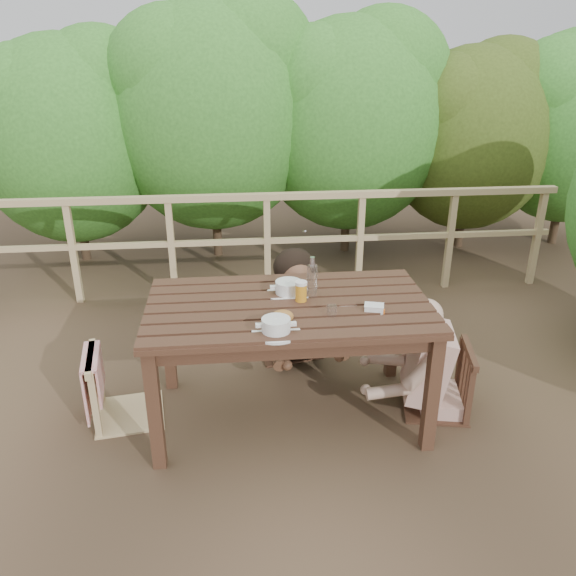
{
  "coord_description": "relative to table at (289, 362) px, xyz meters",
  "views": [
    {
      "loc": [
        -0.33,
        -3.19,
        2.31
      ],
      "look_at": [
        0.0,
        0.05,
        0.9
      ],
      "focal_mm": 35.88,
      "sensor_mm": 36.0,
      "label": 1
    }
  ],
  "objects": [
    {
      "name": "diner_right",
      "position": [
        1.03,
        -0.02,
        0.25
      ],
      "size": [
        0.74,
        0.65,
        1.31
      ],
      "primitive_type": null,
      "rotation": [
        0.0,
        0.0,
        1.37
      ],
      "color": "tan",
      "rests_on": "ground"
    },
    {
      "name": "railing",
      "position": [
        0.0,
        2.0,
        0.1
      ],
      "size": [
        5.6,
        0.1,
        1.01
      ],
      "primitive_type": "cube",
      "color": "tan",
      "rests_on": "ground"
    },
    {
      "name": "ground",
      "position": [
        0.0,
        0.0,
        -0.4
      ],
      "size": [
        60.0,
        60.0,
        0.0
      ],
      "primitive_type": "plane",
      "color": "brown",
      "rests_on": "ground"
    },
    {
      "name": "bottle",
      "position": [
        0.15,
        0.09,
        0.54
      ],
      "size": [
        0.07,
        0.07,
        0.28
      ],
      "primitive_type": "cylinder",
      "color": "white",
      "rests_on": "table"
    },
    {
      "name": "woman",
      "position": [
        0.08,
        0.89,
        0.3
      ],
      "size": [
        0.69,
        0.79,
        1.4
      ],
      "primitive_type": null,
      "rotation": [
        0.0,
        0.0,
        3.34
      ],
      "color": "black",
      "rests_on": "ground"
    },
    {
      "name": "butter_tub",
      "position": [
        0.5,
        -0.15,
        0.43
      ],
      "size": [
        0.13,
        0.11,
        0.05
      ],
      "primitive_type": "cube",
      "rotation": [
        0.0,
        0.0,
        -0.27
      ],
      "color": "white",
      "rests_on": "table"
    },
    {
      "name": "hedge_row",
      "position": [
        0.4,
        3.2,
        1.5
      ],
      "size": [
        6.6,
        1.6,
        3.8
      ],
      "primitive_type": null,
      "color": "#306922",
      "rests_on": "ground"
    },
    {
      "name": "chair_far",
      "position": [
        0.08,
        0.87,
        0.07
      ],
      "size": [
        0.55,
        0.55,
        0.94
      ],
      "primitive_type": "cube",
      "rotation": [
        0.0,
        0.0,
        0.2
      ],
      "color": "#382217",
      "rests_on": "ground"
    },
    {
      "name": "soup_far",
      "position": [
        0.01,
        0.16,
        0.45
      ],
      "size": [
        0.28,
        0.28,
        0.09
      ],
      "primitive_type": "cylinder",
      "color": "white",
      "rests_on": "table"
    },
    {
      "name": "chair_right",
      "position": [
        1.0,
        -0.02,
        0.03
      ],
      "size": [
        0.51,
        0.51,
        0.87
      ],
      "primitive_type": "cube",
      "rotation": [
        0.0,
        0.0,
        -1.77
      ],
      "color": "#382217",
      "rests_on": "ground"
    },
    {
      "name": "bread_roll",
      "position": [
        -0.06,
        -0.23,
        0.44
      ],
      "size": [
        0.13,
        0.1,
        0.08
      ],
      "primitive_type": "ellipsoid",
      "color": "#A67728",
      "rests_on": "table"
    },
    {
      "name": "beer_glass",
      "position": [
        0.08,
        0.03,
        0.47
      ],
      "size": [
        0.07,
        0.07,
        0.14
      ],
      "primitive_type": "cylinder",
      "color": "orange",
      "rests_on": "table"
    },
    {
      "name": "soup_near",
      "position": [
        -0.11,
        -0.36,
        0.45
      ],
      "size": [
        0.27,
        0.27,
        0.09
      ],
      "primitive_type": "cylinder",
      "color": "white",
      "rests_on": "table"
    },
    {
      "name": "table",
      "position": [
        0.0,
        0.0,
        0.0
      ],
      "size": [
        1.74,
        0.98,
        0.81
      ],
      "primitive_type": "cube",
      "color": "#382217",
      "rests_on": "ground"
    },
    {
      "name": "chair_left",
      "position": [
        -1.06,
        0.1,
        0.05
      ],
      "size": [
        0.51,
        0.51,
        0.91
      ],
      "primitive_type": "cube",
      "rotation": [
        0.0,
        0.0,
        1.71
      ],
      "color": "tan",
      "rests_on": "ground"
    },
    {
      "name": "tumbler",
      "position": [
        0.24,
        -0.18,
        0.44
      ],
      "size": [
        0.06,
        0.06,
        0.07
      ],
      "primitive_type": "cylinder",
      "color": "silver",
      "rests_on": "table"
    }
  ]
}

